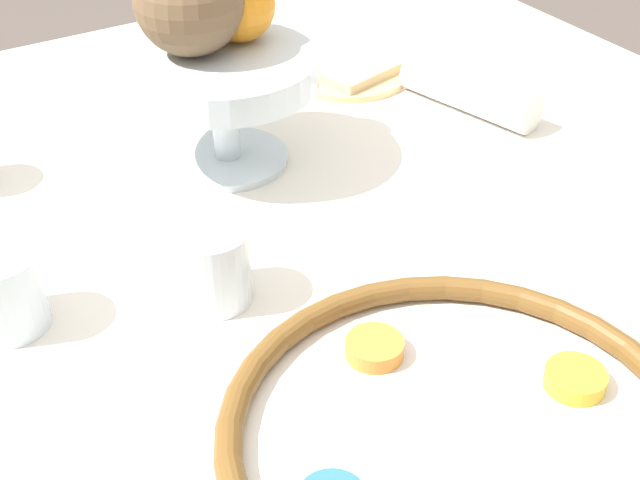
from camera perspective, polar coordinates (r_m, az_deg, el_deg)
The scene contains 9 objects.
dining_table at distance 1.08m, azimuth 3.03°, elevation -14.98°, with size 1.21×1.04×0.71m.
seder_plate at distance 0.63m, azimuth 9.08°, elevation -12.45°, with size 0.34×0.34×0.03m.
fruit_stand at distance 0.91m, azimuth -6.24°, elevation 10.04°, with size 0.19×0.19×0.12m.
orange_fruit at distance 0.92m, azimuth -5.21°, elevation 14.74°, with size 0.07×0.07×0.07m.
coconut at distance 0.89m, azimuth -8.40°, elevation 14.95°, with size 0.11×0.11×0.11m.
bread_plate at distance 1.13m, azimuth 1.81°, elevation 10.78°, with size 0.15×0.15×0.02m.
napkin_roll at distance 1.06m, azimuth 9.53°, elevation 9.36°, with size 0.18×0.09×0.05m.
cup_near at distance 0.75m, azimuth -19.65°, elevation -3.11°, with size 0.07×0.07×0.07m.
cup_mid at distance 0.74m, azimuth -6.95°, elevation -1.60°, with size 0.07×0.07×0.07m.
Camera 1 is at (-0.55, 0.41, 1.18)m, focal length 50.00 mm.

